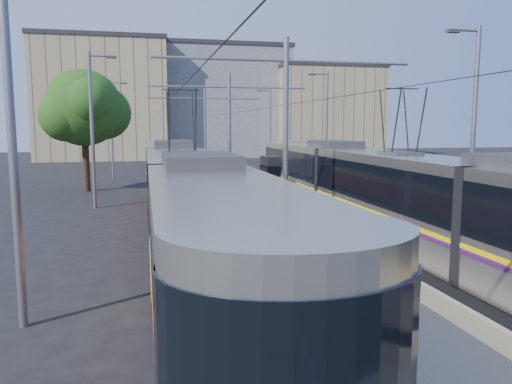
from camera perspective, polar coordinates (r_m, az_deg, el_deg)
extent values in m
plane|color=black|center=(11.10, 15.07, -15.28)|extent=(160.00, 160.00, 0.00)
cube|color=gray|center=(26.79, -1.93, -1.29)|extent=(4.00, 50.00, 0.30)
cube|color=gray|center=(26.54, -5.01, -1.06)|extent=(0.70, 50.00, 0.01)
cube|color=gray|center=(27.07, 1.08, -0.87)|extent=(0.70, 50.00, 0.01)
cube|color=gray|center=(26.38, -11.20, -1.87)|extent=(0.07, 70.00, 0.03)
cube|color=gray|center=(26.44, -8.09, -1.78)|extent=(0.07, 70.00, 0.03)
cube|color=gray|center=(27.48, 3.99, -1.37)|extent=(0.07, 70.00, 0.03)
cube|color=gray|center=(27.92, 6.81, -1.26)|extent=(0.07, 70.00, 0.03)
cube|color=black|center=(18.14, -8.27, -5.47)|extent=(2.30, 28.27, 0.40)
cube|color=#ADA89E|center=(17.85, -8.37, -0.30)|extent=(2.40, 26.67, 2.90)
cube|color=black|center=(17.79, -8.40, 1.30)|extent=(2.43, 26.67, 1.30)
cube|color=orange|center=(17.91, -8.35, -1.57)|extent=(2.43, 26.67, 0.12)
cube|color=#AF0A12|center=(17.99, -8.32, -3.14)|extent=(2.42, 26.67, 1.10)
cube|color=#2D2D30|center=(17.70, -8.47, 4.84)|extent=(1.68, 3.00, 0.30)
cube|color=black|center=(18.09, 15.79, -5.71)|extent=(2.30, 29.88, 0.40)
cube|color=#A9A49B|center=(17.80, 15.98, -0.53)|extent=(2.40, 28.28, 2.90)
cube|color=black|center=(17.74, 16.04, 1.07)|extent=(2.43, 28.28, 1.30)
cube|color=yellow|center=(17.86, 15.93, -1.80)|extent=(2.43, 28.28, 0.12)
cube|color=#411448|center=(17.88, 15.92, -2.28)|extent=(2.43, 28.28, 0.10)
cube|color=#2D2D30|center=(17.65, 16.17, 4.62)|extent=(1.68, 3.00, 0.30)
cylinder|color=slate|center=(17.71, 3.41, 6.04)|extent=(0.20, 0.20, 7.00)
cylinder|color=slate|center=(17.85, 3.48, 14.74)|extent=(9.20, 0.10, 0.10)
cylinder|color=slate|center=(29.43, -3.05, 6.63)|extent=(0.20, 0.20, 7.00)
cylinder|color=slate|center=(29.52, -3.08, 11.88)|extent=(9.20, 0.10, 0.10)
cylinder|color=slate|center=(41.32, -5.82, 6.85)|extent=(0.20, 0.20, 7.00)
cylinder|color=slate|center=(41.37, -5.87, 10.59)|extent=(9.20, 0.10, 0.10)
cylinder|color=black|center=(26.09, -9.91, 10.26)|extent=(0.02, 70.00, 0.02)
cylinder|color=black|center=(27.40, 5.56, 10.20)|extent=(0.02, 70.00, 0.02)
cylinder|color=slate|center=(11.34, -26.12, 5.48)|extent=(0.18, 0.18, 8.00)
cylinder|color=slate|center=(27.16, -18.24, 6.61)|extent=(0.18, 0.18, 8.00)
cube|color=#2D2D30|center=(27.30, -16.20, 14.59)|extent=(0.50, 0.22, 0.12)
cylinder|color=slate|center=(43.11, -16.16, 6.89)|extent=(0.18, 0.18, 8.00)
cube|color=#2D2D30|center=(43.20, -14.86, 11.92)|extent=(0.50, 0.22, 0.12)
cylinder|color=slate|center=(21.04, 23.59, 6.21)|extent=(0.18, 0.18, 8.00)
cube|color=#2D2D30|center=(20.71, 21.59, 16.73)|extent=(0.50, 0.22, 0.12)
cylinder|color=slate|center=(35.26, 8.05, 7.04)|extent=(0.18, 0.18, 8.00)
cube|color=#2D2D30|center=(35.07, 6.43, 13.20)|extent=(0.50, 0.22, 0.12)
cylinder|color=slate|center=(50.56, 1.63, 7.23)|extent=(0.18, 0.18, 8.00)
cube|color=#2D2D30|center=(50.42, 0.41, 11.50)|extent=(0.50, 0.22, 0.12)
cube|color=black|center=(24.30, 1.62, 1.14)|extent=(0.75, 1.15, 2.51)
cube|color=black|center=(24.28, 1.62, 1.53)|extent=(0.80, 1.19, 1.31)
cylinder|color=#382314|center=(34.59, -18.84, 2.79)|extent=(0.45, 0.45, 3.28)
sphere|color=#1A4A15|center=(34.51, -19.11, 9.07)|extent=(4.92, 4.92, 4.92)
sphere|color=#1A4A15|center=(35.20, -16.92, 8.62)|extent=(3.49, 3.49, 3.49)
cube|color=#9B9169|center=(69.29, -17.03, 9.82)|extent=(16.00, 12.00, 14.85)
cube|color=#262328|center=(70.06, -17.28, 16.10)|extent=(16.32, 12.24, 0.50)
cube|color=gray|center=(73.90, -4.13, 9.97)|extent=(18.00, 14.00, 14.88)
cube|color=#262328|center=(74.63, -4.19, 15.88)|extent=(18.36, 14.28, 0.50)
cube|color=#9B9169|center=(71.51, 7.91, 8.86)|extent=(14.00, 10.00, 12.02)
cube|color=#262328|center=(71.94, 8.00, 13.85)|extent=(14.28, 10.20, 0.50)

